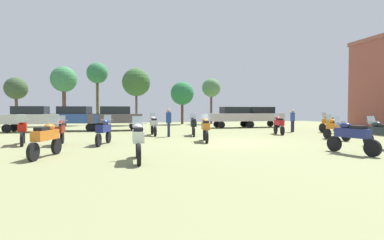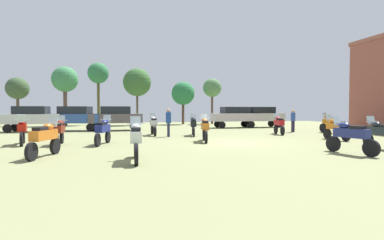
% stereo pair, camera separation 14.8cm
% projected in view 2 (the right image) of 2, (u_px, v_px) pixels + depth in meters
% --- Properties ---
extents(ground_plane, '(44.00, 52.00, 0.02)m').
position_uv_depth(ground_plane, '(230.00, 143.00, 15.57)').
color(ground_plane, '#7E8255').
extents(motorcycle_1, '(0.79, 2.19, 1.47)m').
position_uv_depth(motorcycle_1, '(44.00, 137.00, 10.74)').
color(motorcycle_1, black).
rests_on(motorcycle_1, ground).
extents(motorcycle_2, '(0.75, 2.13, 1.51)m').
position_uv_depth(motorcycle_2, '(22.00, 130.00, 14.57)').
color(motorcycle_2, black).
rests_on(motorcycle_2, ground).
extents(motorcycle_3, '(0.71, 2.11, 1.48)m').
position_uv_depth(motorcycle_3, '(279.00, 124.00, 20.81)').
color(motorcycle_3, black).
rests_on(motorcycle_3, ground).
extents(motorcycle_4, '(0.62, 2.15, 1.51)m').
position_uv_depth(motorcycle_4, '(330.00, 123.00, 21.94)').
color(motorcycle_4, black).
rests_on(motorcycle_4, ground).
extents(motorcycle_5, '(0.62, 2.08, 1.45)m').
position_uv_depth(motorcycle_5, '(59.00, 131.00, 14.47)').
color(motorcycle_5, black).
rests_on(motorcycle_5, ground).
extents(motorcycle_6, '(0.62, 2.24, 1.50)m').
position_uv_depth(motorcycle_6, '(136.00, 139.00, 9.96)').
color(motorcycle_6, black).
rests_on(motorcycle_6, ground).
extents(motorcycle_7, '(0.71, 2.19, 1.46)m').
position_uv_depth(motorcycle_7, '(193.00, 125.00, 19.72)').
color(motorcycle_7, black).
rests_on(motorcycle_7, ground).
extents(motorcycle_8, '(0.71, 2.21, 1.49)m').
position_uv_depth(motorcycle_8, '(205.00, 128.00, 16.04)').
color(motorcycle_8, black).
rests_on(motorcycle_8, ground).
extents(motorcycle_9, '(0.62, 2.25, 1.44)m').
position_uv_depth(motorcycle_9, '(381.00, 133.00, 13.13)').
color(motorcycle_9, black).
rests_on(motorcycle_9, ground).
extents(motorcycle_10, '(0.62, 2.20, 1.50)m').
position_uv_depth(motorcycle_10, '(153.00, 124.00, 19.96)').
color(motorcycle_10, black).
rests_on(motorcycle_10, ground).
extents(motorcycle_11, '(0.76, 2.23, 1.48)m').
position_uv_depth(motorcycle_11, '(351.00, 135.00, 11.53)').
color(motorcycle_11, black).
rests_on(motorcycle_11, ground).
extents(motorcycle_12, '(0.62, 2.15, 1.44)m').
position_uv_depth(motorcycle_12, '(336.00, 128.00, 16.92)').
color(motorcycle_12, black).
rests_on(motorcycle_12, ground).
extents(motorcycle_13, '(0.77, 2.21, 1.46)m').
position_uv_depth(motorcycle_13, '(103.00, 130.00, 14.64)').
color(motorcycle_13, black).
rests_on(motorcycle_13, ground).
extents(car_1, '(4.30, 1.81, 2.00)m').
position_uv_depth(car_1, '(234.00, 116.00, 28.47)').
color(car_1, black).
rests_on(car_1, ground).
extents(car_2, '(4.33, 1.87, 2.00)m').
position_uv_depth(car_2, '(116.00, 116.00, 24.71)').
color(car_2, black).
rests_on(car_2, ground).
extents(car_3, '(4.30, 1.80, 2.00)m').
position_uv_depth(car_3, '(261.00, 115.00, 29.13)').
color(car_3, black).
rests_on(car_3, ground).
extents(car_4, '(4.37, 1.96, 2.00)m').
position_uv_depth(car_4, '(32.00, 117.00, 23.20)').
color(car_4, black).
rests_on(car_4, ground).
extents(car_5, '(4.58, 2.65, 2.00)m').
position_uv_depth(car_5, '(75.00, 117.00, 24.33)').
color(car_5, black).
rests_on(car_5, ground).
extents(person_1, '(0.35, 0.35, 1.80)m').
position_uv_depth(person_1, '(168.00, 120.00, 18.87)').
color(person_1, '#222745').
rests_on(person_1, ground).
extents(person_2, '(0.41, 0.41, 1.74)m').
position_uv_depth(person_2, '(293.00, 119.00, 22.82)').
color(person_2, '#2E2442').
rests_on(person_2, ground).
extents(tree_1, '(2.37, 2.37, 7.11)m').
position_uv_depth(tree_1, '(98.00, 74.00, 33.91)').
color(tree_1, '#4D4824').
rests_on(tree_1, ground).
extents(tree_2, '(3.16, 3.16, 6.42)m').
position_uv_depth(tree_2, '(137.00, 82.00, 33.58)').
color(tree_2, brown).
rests_on(tree_2, ground).
extents(tree_3, '(2.25, 2.25, 5.52)m').
position_uv_depth(tree_3, '(212.00, 88.00, 35.98)').
color(tree_3, '#513830').
rests_on(tree_3, ground).
extents(tree_4, '(2.76, 2.76, 5.05)m').
position_uv_depth(tree_4, '(183.00, 94.00, 35.21)').
color(tree_4, '#51382D').
rests_on(tree_4, ground).
extents(tree_5, '(2.74, 2.74, 6.38)m').
position_uv_depth(tree_5, '(65.00, 80.00, 31.93)').
color(tree_5, brown).
rests_on(tree_5, ground).
extents(tree_6, '(2.29, 2.29, 5.12)m').
position_uv_depth(tree_6, '(17.00, 89.00, 31.03)').
color(tree_6, brown).
rests_on(tree_6, ground).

